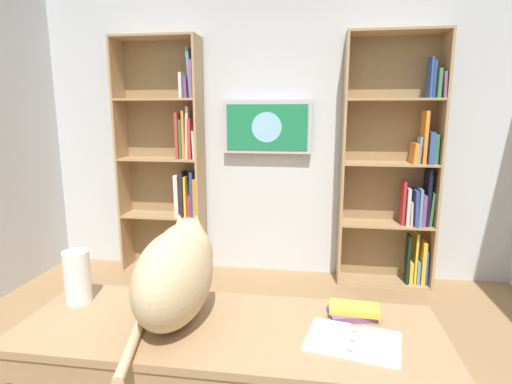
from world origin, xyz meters
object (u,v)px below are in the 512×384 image
Objects in this scene: desk at (228,354)px; cat at (177,270)px; desk_book_stack at (353,311)px; bookshelf_right at (171,168)px; bookshelf_left at (399,171)px; wall_mounted_tv at (267,127)px; open_binder at (353,341)px; paper_towel_roll at (77,277)px.

cat is at bearing -17.06° from desk.
desk is at bearing 18.96° from desk_book_stack.
bookshelf_right is 2.55m from desk.
bookshelf_left is 2.22m from desk_book_stack.
desk is 7.79× the size of desk_book_stack.
bookshelf_right is 10.56× the size of desk_book_stack.
wall_mounted_tv is 2.38m from desk_book_stack.
bookshelf_left reaches higher than wall_mounted_tv.
desk_book_stack is (0.56, 2.13, -0.29)m from bookshelf_left.
wall_mounted_tv is 3.89× the size of desk_book_stack.
bookshelf_right is at bearing 0.06° from bookshelf_left.
open_binder is at bearing 176.57° from desk.
bookshelf_left is 2.10m from bookshelf_right.
bookshelf_left is 2.55m from desk.
bookshelf_left is 2.70× the size of wall_mounted_tv.
wall_mounted_tv is 0.50× the size of desk.
open_binder is (-0.61, 2.40, -0.68)m from wall_mounted_tv.
cat is 0.49m from paper_towel_roll.
paper_towel_roll is at bearing 51.17° from bookshelf_left.
bookshelf_right is 2.71× the size of wall_mounted_tv.
desk_book_stack is at bearing 75.18° from bookshelf_left.
bookshelf_left is 0.99× the size of bookshelf_right.
bookshelf_left is at bearing -114.53° from desk.
desk_book_stack is (-0.62, 2.20, -0.66)m from wall_mounted_tv.
wall_mounted_tv is at bearing -103.93° from paper_towel_roll.
desk is at bearing 114.74° from bookshelf_right.
paper_towel_roll is (0.56, 2.24, -0.57)m from wall_mounted_tv.
paper_towel_roll is (0.69, -0.13, 0.22)m from desk.
bookshelf_right is at bearing 5.06° from wall_mounted_tv.
bookshelf_right reaches higher than desk_book_stack.
bookshelf_right is (2.10, 0.00, -0.01)m from bookshelf_left.
cat is 2.97× the size of paper_towel_roll.
bookshelf_left is 10.50× the size of desk_book_stack.
open_binder is at bearing 76.03° from bookshelf_left.
desk is 0.74m from paper_towel_roll.
wall_mounted_tv is at bearing -74.24° from desk_book_stack.
open_binder reaches higher than desk.
paper_towel_roll is (1.16, -0.16, 0.11)m from open_binder.
bookshelf_left is 1.35× the size of desk.
bookshelf_left is at bearing -179.94° from bookshelf_right.
bookshelf_left reaches higher than desk_book_stack.
bookshelf_left is 6.01× the size of open_binder.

